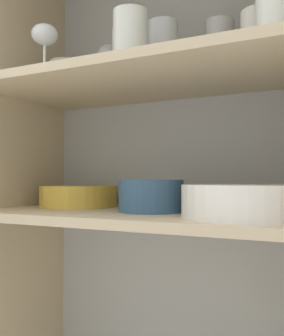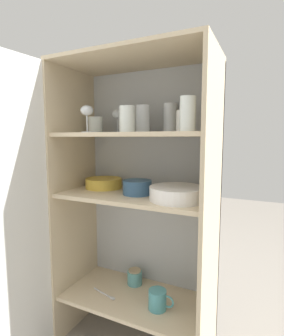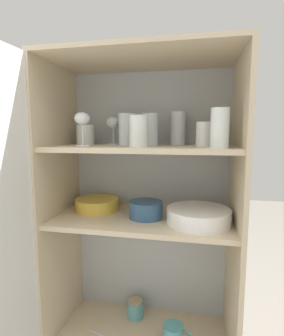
# 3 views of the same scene
# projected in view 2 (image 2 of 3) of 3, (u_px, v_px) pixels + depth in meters

# --- Properties ---
(cupboard_back_panel) EXTENTS (0.79, 0.02, 1.48)m
(cupboard_back_panel) POSITION_uv_depth(u_px,v_px,m) (150.00, 202.00, 1.52)
(cupboard_back_panel) COLOR #B2B7BC
(cupboard_back_panel) RESTS_ON ground_plane
(cupboard_side_left) EXTENTS (0.02, 0.41, 1.48)m
(cupboard_side_left) POSITION_uv_depth(u_px,v_px,m) (76.00, 202.00, 1.51)
(cupboard_side_left) COLOR #CCB793
(cupboard_side_left) RESTS_ON ground_plane
(cupboard_side_right) EXTENTS (0.02, 0.41, 1.48)m
(cupboard_side_right) POSITION_uv_depth(u_px,v_px,m) (211.00, 221.00, 1.18)
(cupboard_side_right) COLOR #CCB793
(cupboard_side_right) RESTS_ON ground_plane
(cupboard_top_panel) EXTENTS (0.79, 0.41, 0.02)m
(cupboard_top_panel) POSITION_uv_depth(u_px,v_px,m) (134.00, 59.00, 1.26)
(cupboard_top_panel) COLOR #CCB793
(cupboard_top_panel) RESTS_ON cupboard_side_left
(shelf_board_lower) EXTENTS (0.76, 0.38, 0.02)m
(shelf_board_lower) POSITION_uv_depth(u_px,v_px,m) (135.00, 298.00, 1.40)
(shelf_board_lower) COLOR beige
(shelf_board_middle) EXTENTS (0.76, 0.38, 0.02)m
(shelf_board_middle) POSITION_uv_depth(u_px,v_px,m) (135.00, 196.00, 1.34)
(shelf_board_middle) COLOR beige
(shelf_board_upper) EXTENTS (0.76, 0.38, 0.02)m
(shelf_board_upper) POSITION_uv_depth(u_px,v_px,m) (135.00, 135.00, 1.30)
(shelf_board_upper) COLOR beige
(cupboard_door) EXTENTS (0.05, 0.39, 1.48)m
(cupboard_door) POSITION_uv_depth(u_px,v_px,m) (11.00, 222.00, 1.16)
(cupboard_door) COLOR silver
(cupboard_door) RESTS_ON ground_plane
(tumbler_glass_0) EXTENTS (0.07, 0.07, 0.14)m
(tumbler_glass_0) POSITION_uv_depth(u_px,v_px,m) (188.00, 114.00, 1.06)
(tumbler_glass_0) COLOR white
(tumbler_glass_0) RESTS_ON shelf_board_upper
(tumbler_glass_1) EXTENTS (0.08, 0.08, 0.14)m
(tumbler_glass_1) POSITION_uv_depth(u_px,v_px,m) (126.00, 120.00, 1.38)
(tumbler_glass_1) COLOR white
(tumbler_glass_1) RESTS_ON shelf_board_upper
(tumbler_glass_2) EXTENTS (0.07, 0.07, 0.14)m
(tumbler_glass_2) POSITION_uv_depth(u_px,v_px,m) (143.00, 119.00, 1.32)
(tumbler_glass_2) COLOR white
(tumbler_glass_2) RESTS_ON shelf_board_upper
(tumbler_glass_3) EXTENTS (0.08, 0.08, 0.10)m
(tumbler_glass_3) POSITION_uv_depth(u_px,v_px,m) (185.00, 121.00, 1.18)
(tumbler_glass_3) COLOR white
(tumbler_glass_3) RESTS_ON shelf_board_upper
(tumbler_glass_4) EXTENTS (0.07, 0.07, 0.12)m
(tumbler_glass_4) POSITION_uv_depth(u_px,v_px,m) (128.00, 119.00, 1.23)
(tumbler_glass_4) COLOR white
(tumbler_glass_4) RESTS_ON shelf_board_upper
(tumbler_glass_5) EXTENTS (0.08, 0.08, 0.09)m
(tumbler_glass_5) POSITION_uv_depth(u_px,v_px,m) (96.00, 125.00, 1.48)
(tumbler_glass_5) COLOR white
(tumbler_glass_5) RESTS_ON shelf_board_upper
(tumbler_glass_6) EXTENTS (0.07, 0.07, 0.15)m
(tumbler_glass_6) POSITION_uv_depth(u_px,v_px,m) (170.00, 118.00, 1.34)
(tumbler_glass_6) COLOR white
(tumbler_glass_6) RESTS_ON shelf_board_upper
(wine_glass_0) EXTENTS (0.06, 0.06, 0.14)m
(wine_glass_0) POSITION_uv_depth(u_px,v_px,m) (87.00, 113.00, 1.33)
(wine_glass_0) COLOR white
(wine_glass_0) RESTS_ON shelf_board_upper
(wine_glass_1) EXTENTS (0.07, 0.07, 0.13)m
(wine_glass_1) POSITION_uv_depth(u_px,v_px,m) (118.00, 116.00, 1.45)
(wine_glass_1) COLOR white
(wine_glass_1) RESTS_ON shelf_board_upper
(plate_stack_white) EXTENTS (0.26, 0.26, 0.06)m
(plate_stack_white) POSITION_uv_depth(u_px,v_px,m) (177.00, 193.00, 1.19)
(plate_stack_white) COLOR white
(plate_stack_white) RESTS_ON shelf_board_middle
(mixing_bowl_large) EXTENTS (0.20, 0.20, 0.06)m
(mixing_bowl_large) POSITION_uv_depth(u_px,v_px,m) (104.00, 183.00, 1.49)
(mixing_bowl_large) COLOR gold
(mixing_bowl_large) RESTS_ON shelf_board_middle
(serving_bowl_small) EXTENTS (0.15, 0.15, 0.07)m
(serving_bowl_small) POSITION_uv_depth(u_px,v_px,m) (137.00, 187.00, 1.32)
(serving_bowl_small) COLOR #33567A
(serving_bowl_small) RESTS_ON shelf_board_middle
(coffee_mug_primary) EXTENTS (0.13, 0.09, 0.10)m
(coffee_mug_primary) POSITION_uv_depth(u_px,v_px,m) (158.00, 300.00, 1.29)
(coffee_mug_primary) COLOR teal
(coffee_mug_primary) RESTS_ON shelf_board_lower
(storage_jar) EXTENTS (0.09, 0.09, 0.09)m
(storage_jar) POSITION_uv_depth(u_px,v_px,m) (135.00, 277.00, 1.52)
(storage_jar) COLOR #5BA3A8
(storage_jar) RESTS_ON shelf_board_lower
(serving_spoon) EXTENTS (0.16, 0.06, 0.01)m
(serving_spoon) POSITION_uv_depth(u_px,v_px,m) (106.00, 295.00, 1.41)
(serving_spoon) COLOR silver
(serving_spoon) RESTS_ON shelf_board_lower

